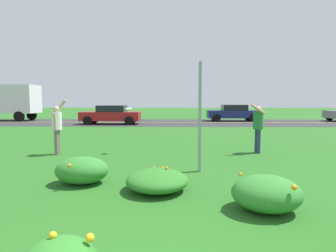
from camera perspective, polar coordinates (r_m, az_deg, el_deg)
ground_plane at (r=12.65m, az=-0.28°, el=-3.21°), size 120.00×120.00×0.00m
highway_strip at (r=23.84m, az=0.61°, el=0.72°), size 120.00×7.93×0.01m
highway_center_stripe at (r=23.84m, az=0.61°, el=0.73°), size 120.00×0.16×0.00m
daylily_clump_mid_right at (r=5.96m, az=-2.18°, el=-10.73°), size 1.28×1.37×0.46m
daylily_clump_front_right at (r=6.67m, az=-16.72°, el=-8.42°), size 1.16×0.98×0.59m
daylily_clump_front_center at (r=5.16m, az=18.96°, el=-12.52°), size 1.15×1.06×0.64m
sign_post_near_path at (r=7.35m, az=6.32°, el=1.72°), size 0.07×0.10×2.80m
person_thrower_white_shirt at (r=10.37m, az=-21.22°, el=0.11°), size 0.44×0.50×1.86m
person_catcher_green_shirt at (r=10.43m, az=17.44°, el=0.21°), size 0.52×0.51×1.73m
frisbee_white at (r=10.04m, az=-7.81°, el=3.40°), size 0.25×0.25×0.06m
car_navy_center_left at (r=26.07m, az=12.83°, el=2.59°), size 4.50×2.00×1.45m
car_red_center_right at (r=22.58m, az=-11.25°, el=2.24°), size 4.50×2.00×1.45m
box_truck_tan at (r=30.04m, az=-30.23°, el=4.37°), size 6.70×2.46×3.20m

